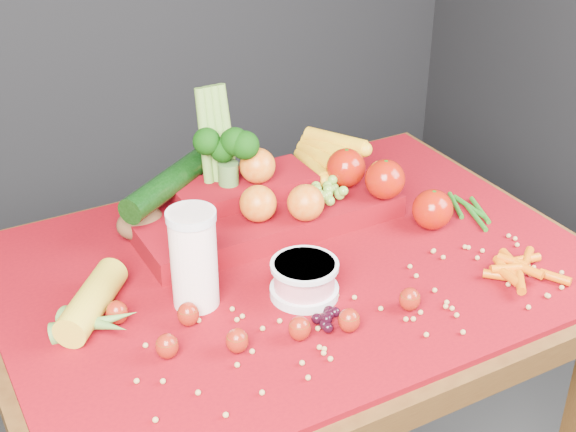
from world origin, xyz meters
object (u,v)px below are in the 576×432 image
table (293,309)px  milk_glass (194,255)px  yogurt_bowl (304,278)px  produce_mound (276,194)px

table → milk_glass: milk_glass is taller
yogurt_bowl → produce_mound: (0.08, 0.25, 0.02)m
table → milk_glass: bearing=-171.6°
milk_glass → produce_mound: 0.31m
milk_glass → yogurt_bowl: 0.19m
milk_glass → yogurt_bowl: (0.17, -0.07, -0.06)m
table → produce_mound: produce_mound is taller
yogurt_bowl → produce_mound: size_ratio=0.20×
table → yogurt_bowl: 0.18m
milk_glass → yogurt_bowl: bearing=-21.7°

